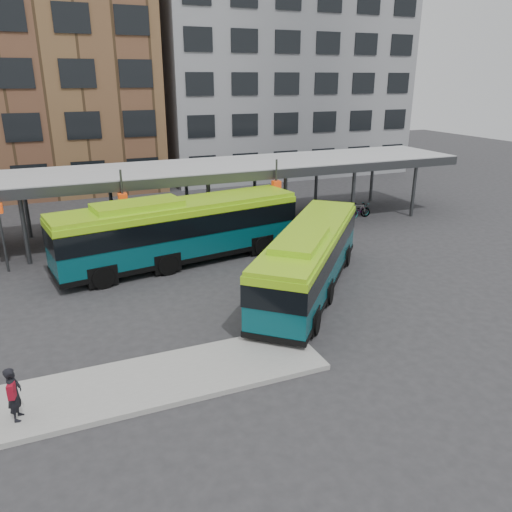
{
  "coord_description": "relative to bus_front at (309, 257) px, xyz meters",
  "views": [
    {
      "loc": [
        -6.43,
        -17.02,
        9.35
      ],
      "look_at": [
        1.63,
        2.36,
        1.8
      ],
      "focal_mm": 35.0,
      "sensor_mm": 36.0,
      "label": 1
    }
  ],
  "objects": [
    {
      "name": "bus_rear",
      "position": [
        -4.54,
        5.93,
        0.2
      ],
      "size": [
        13.24,
        4.83,
        3.58
      ],
      "rotation": [
        0.0,
        0.0,
        0.16
      ],
      "color": "#06424A",
      "rests_on": "ground"
    },
    {
      "name": "canopy",
      "position": [
        -4.03,
        11.18,
        2.25
      ],
      "size": [
        40.0,
        6.53,
        4.8
      ],
      "color": "#999B9E",
      "rests_on": "ground"
    },
    {
      "name": "boarding_island",
      "position": [
        -9.48,
        -4.69,
        -1.57
      ],
      "size": [
        14.0,
        3.0,
        0.18
      ],
      "primitive_type": "cube",
      "color": "gray",
      "rests_on": "ground"
    },
    {
      "name": "bike_rack",
      "position": [
        8.32,
        10.17,
        -1.18
      ],
      "size": [
        4.61,
        1.46,
        1.04
      ],
      "color": "slate",
      "rests_on": "ground"
    },
    {
      "name": "bus_front",
      "position": [
        0.0,
        0.0,
        0.0
      ],
      "size": [
        9.44,
        10.31,
        3.18
      ],
      "rotation": [
        0.0,
        0.0,
        0.85
      ],
      "color": "#06424A",
      "rests_on": "ground"
    },
    {
      "name": "pedestrian",
      "position": [
        -12.12,
        -5.21,
        -0.64
      ],
      "size": [
        0.5,
        0.67,
        1.64
      ],
      "rotation": [
        0.0,
        0.0,
        1.39
      ],
      "color": "black",
      "rests_on": "boarding_island"
    },
    {
      "name": "building_grey",
      "position": [
        12.02,
        30.31,
        8.34
      ],
      "size": [
        24.0,
        14.0,
        20.0
      ],
      "primitive_type": "cube",
      "color": "slate",
      "rests_on": "ground"
    },
    {
      "name": "ground",
      "position": [
        -3.98,
        -1.69,
        -1.66
      ],
      "size": [
        120.0,
        120.0,
        0.0
      ],
      "primitive_type": "plane",
      "color": "#28282B",
      "rests_on": "ground"
    }
  ]
}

